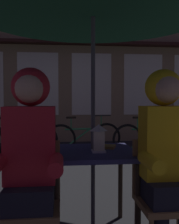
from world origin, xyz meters
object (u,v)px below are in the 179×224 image
at_px(person_left_hooded, 30,148).
at_px(bicycle_third, 84,138).
at_px(person_right_hooded, 167,146).
at_px(bicycle_fourth, 150,138).
at_px(bicycle_second, 17,140).
at_px(lantern, 99,138).
at_px(chair_right, 163,192).
at_px(cafe_table, 93,162).
at_px(chair_left, 31,197).
at_px(book, 104,146).

xyz_separation_m(person_left_hooded, bicycle_third, (0.68, 3.85, -0.50)).
distance_m(person_right_hooded, bicycle_third, 3.89).
height_order(person_left_hooded, bicycle_fourth, person_left_hooded).
xyz_separation_m(person_left_hooded, bicycle_second, (-0.72, 3.77, -0.50)).
height_order(lantern, bicycle_second, lantern).
height_order(lantern, chair_right, lantern).
bearing_deg(cafe_table, chair_left, -142.45).
relative_size(person_right_hooded, book, 7.00).
xyz_separation_m(cafe_table, bicycle_third, (0.20, 3.42, -0.29)).
relative_size(person_left_hooded, bicycle_second, 0.83).
distance_m(chair_left, chair_right, 0.96).
height_order(person_right_hooded, bicycle_third, person_right_hooded).
xyz_separation_m(chair_right, bicycle_third, (-0.28, 3.79, -0.14)).
bearing_deg(person_right_hooded, bicycle_third, 94.17).
bearing_deg(bicycle_fourth, book, -115.48).
height_order(bicycle_third, book, bicycle_third).
bearing_deg(cafe_table, bicycle_third, 86.66).
distance_m(cafe_table, person_right_hooded, 0.67).
bearing_deg(person_left_hooded, chair_left, 90.00).
bearing_deg(bicycle_third, book, -91.51).
height_order(cafe_table, bicycle_third, bicycle_third).
relative_size(cafe_table, bicycle_third, 0.44).
height_order(bicycle_second, bicycle_fourth, same).
xyz_separation_m(person_left_hooded, bicycle_fourth, (2.09, 3.69, -0.50)).
bearing_deg(person_right_hooded, book, 124.08).
distance_m(chair_right, book, 0.66).
xyz_separation_m(person_right_hooded, book, (-0.37, 0.54, -0.09)).
xyz_separation_m(cafe_table, book, (0.11, 0.12, 0.11)).
relative_size(cafe_table, book, 3.70).
xyz_separation_m(chair_left, book, (0.59, 0.49, 0.26)).
xyz_separation_m(cafe_table, bicycle_second, (-1.20, 3.34, -0.29)).
bearing_deg(bicycle_fourth, chair_right, -107.30).
relative_size(person_right_hooded, bicycle_second, 0.83).
height_order(cafe_table, lantern, lantern).
height_order(chair_right, bicycle_second, chair_right).
relative_size(bicycle_third, bicycle_fourth, 0.99).
bearing_deg(chair_right, bicycle_fourth, 72.70).
bearing_deg(bicycle_third, person_left_hooded, -100.02).
bearing_deg(chair_left, cafe_table, 37.55).
distance_m(chair_right, person_right_hooded, 0.36).
distance_m(lantern, bicycle_third, 3.53).
bearing_deg(lantern, chair_left, -150.00).
xyz_separation_m(bicycle_third, book, (-0.09, -3.30, 0.41)).
xyz_separation_m(chair_right, person_right_hooded, (0.00, -0.06, 0.36)).
xyz_separation_m(chair_left, person_left_hooded, (-0.00, -0.06, 0.36)).
distance_m(cafe_table, lantern, 0.24).
relative_size(chair_left, book, 4.35).
xyz_separation_m(lantern, bicycle_fourth, (1.57, 3.33, -0.51)).
bearing_deg(cafe_table, bicycle_fourth, 63.72).
bearing_deg(book, person_left_hooded, -117.55).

